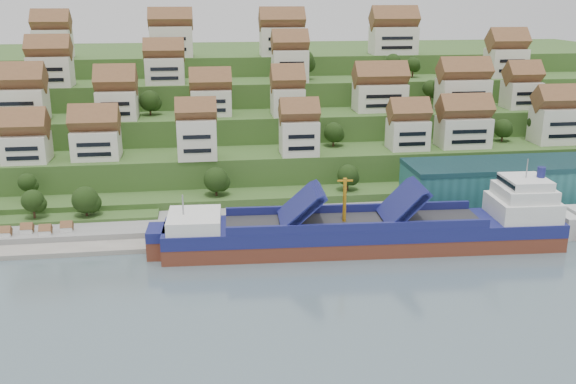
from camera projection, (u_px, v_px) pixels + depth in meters
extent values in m
plane|color=slate|center=(330.00, 248.00, 131.64)|extent=(300.00, 300.00, 0.00)
cube|color=gray|center=(402.00, 215.00, 148.10)|extent=(180.00, 14.00, 2.20)
cube|color=gray|center=(49.00, 238.00, 135.33)|extent=(45.00, 20.00, 1.00)
cube|color=#2D4C1E|center=(279.00, 145.00, 212.44)|extent=(260.00, 128.00, 4.00)
cube|color=#2D4C1E|center=(277.00, 131.00, 216.14)|extent=(260.00, 118.00, 11.00)
cube|color=#2D4C1E|center=(274.00, 117.00, 222.67)|extent=(260.00, 102.00, 18.00)
cube|color=#2D4C1E|center=(271.00, 103.00, 229.21)|extent=(260.00, 86.00, 25.00)
cube|color=#2D4C1E|center=(269.00, 91.00, 236.84)|extent=(260.00, 68.00, 31.00)
cube|color=silver|center=(27.00, 148.00, 154.64)|extent=(10.51, 8.66, 6.65)
cube|color=silver|center=(96.00, 144.00, 157.70)|extent=(11.30, 8.57, 7.03)
cube|color=silver|center=(197.00, 139.00, 156.84)|extent=(9.47, 7.03, 9.93)
cube|color=silver|center=(299.00, 137.00, 161.15)|extent=(9.33, 7.62, 8.69)
cube|color=silver|center=(408.00, 134.00, 167.21)|extent=(9.95, 7.73, 7.66)
cube|color=silver|center=(463.00, 132.00, 169.79)|extent=(13.22, 8.26, 7.83)
cube|color=silver|center=(557.00, 125.00, 173.93)|extent=(13.12, 8.31, 9.61)
cube|color=silver|center=(18.00, 105.00, 166.35)|extent=(14.45, 8.90, 8.60)
cube|color=silver|center=(117.00, 105.00, 169.82)|extent=(10.34, 8.98, 7.63)
cube|color=silver|center=(211.00, 102.00, 175.36)|extent=(10.85, 7.90, 7.06)
cube|color=silver|center=(288.00, 102.00, 174.98)|extent=(8.61, 8.56, 7.48)
cube|color=silver|center=(380.00, 97.00, 181.73)|extent=(14.39, 8.36, 7.65)
cube|color=silver|center=(463.00, 95.00, 181.93)|extent=(13.93, 8.18, 8.93)
cube|color=silver|center=(521.00, 95.00, 186.23)|extent=(9.54, 8.04, 7.66)
cube|color=silver|center=(51.00, 71.00, 178.86)|extent=(11.53, 7.86, 8.33)
cube|color=silver|center=(165.00, 71.00, 184.01)|extent=(10.96, 7.30, 7.52)
cube|color=silver|center=(290.00, 66.00, 188.54)|extent=(10.18, 7.79, 9.28)
cube|color=silver|center=(506.00, 63.00, 199.41)|extent=(11.38, 8.47, 8.65)
cube|color=silver|center=(53.00, 44.00, 196.42)|extent=(10.89, 8.03, 8.48)
cube|color=silver|center=(172.00, 42.00, 199.33)|extent=(12.95, 7.51, 9.32)
cube|color=silver|center=(282.00, 42.00, 203.50)|extent=(13.67, 8.15, 8.84)
cube|color=silver|center=(393.00, 41.00, 208.83)|extent=(14.52, 8.73, 8.70)
ellipsoid|color=#1F3712|center=(27.00, 182.00, 147.09)|extent=(4.18, 4.18, 4.18)
ellipsoid|color=#1F3712|center=(348.00, 175.00, 155.27)|extent=(5.17, 5.17, 5.17)
ellipsoid|color=#1F3712|center=(216.00, 180.00, 151.29)|extent=(5.86, 5.86, 5.86)
ellipsoid|color=#1F3712|center=(503.00, 128.00, 175.45)|extent=(5.06, 5.06, 5.06)
ellipsoid|color=#1F3712|center=(537.00, 122.00, 176.28)|extent=(5.09, 5.09, 5.09)
ellipsoid|color=#1F3712|center=(334.00, 132.00, 169.82)|extent=(5.28, 5.28, 5.28)
ellipsoid|color=#1F3712|center=(431.00, 88.00, 186.67)|extent=(4.86, 4.86, 4.86)
ellipsoid|color=#1F3712|center=(106.00, 102.00, 174.84)|extent=(5.26, 5.26, 5.26)
ellipsoid|color=#1F3712|center=(150.00, 101.00, 174.96)|extent=(5.63, 5.63, 5.63)
ellipsoid|color=#1F3712|center=(303.00, 61.00, 192.62)|extent=(6.75, 6.75, 6.75)
ellipsoid|color=#1F3712|center=(393.00, 62.00, 199.21)|extent=(4.86, 4.86, 4.86)
ellipsoid|color=#1F3712|center=(413.00, 64.00, 198.32)|extent=(4.40, 4.40, 4.40)
ellipsoid|color=#1F3712|center=(33.00, 201.00, 139.54)|extent=(4.91, 4.91, 4.91)
ellipsoid|color=#1F3712|center=(85.00, 200.00, 141.06)|extent=(5.91, 5.91, 5.91)
cube|color=#27686A|center=(531.00, 182.00, 152.34)|extent=(60.00, 15.00, 10.00)
cylinder|color=gray|center=(401.00, 201.00, 141.60)|extent=(0.16, 0.16, 8.00)
cube|color=maroon|center=(405.00, 185.00, 140.62)|extent=(1.20, 0.05, 0.80)
cube|color=white|center=(6.00, 237.00, 131.93)|extent=(2.40, 2.20, 2.20)
cube|color=white|center=(28.00, 233.00, 133.87)|extent=(2.40, 2.20, 2.20)
cube|color=white|center=(46.00, 235.00, 132.96)|extent=(2.40, 2.20, 2.20)
cube|color=white|center=(67.00, 231.00, 134.90)|extent=(2.40, 2.20, 2.20)
cube|color=brown|center=(363.00, 243.00, 131.33)|extent=(81.18, 16.18, 5.17)
cube|color=navy|center=(364.00, 228.00, 130.31)|extent=(81.19, 16.30, 2.69)
cube|color=white|center=(194.00, 221.00, 126.64)|extent=(10.89, 12.26, 2.69)
cube|color=#262628|center=(354.00, 222.00, 129.74)|extent=(52.16, 12.96, 0.31)
cube|color=navy|center=(298.00, 207.00, 127.73)|extent=(8.28, 11.77, 7.15)
cube|color=navy|center=(400.00, 204.00, 129.49)|extent=(7.89, 11.75, 7.56)
cylinder|color=#C68517|center=(345.00, 201.00, 128.22)|extent=(0.76, 0.76, 9.31)
cube|color=white|center=(523.00, 207.00, 132.15)|extent=(12.95, 12.36, 4.14)
cube|color=white|center=(524.00, 192.00, 131.17)|extent=(10.83, 11.02, 2.59)
cube|color=white|center=(525.00, 182.00, 130.53)|extent=(8.70, 9.69, 1.86)
cylinder|color=navy|center=(541.00, 172.00, 130.21)|extent=(1.73, 1.73, 2.28)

